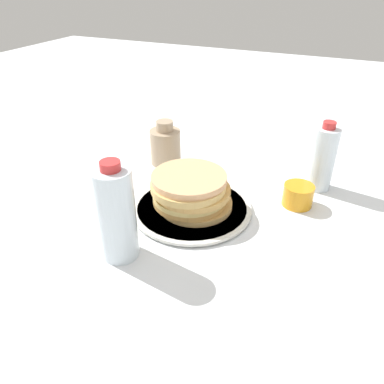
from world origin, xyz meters
The scene contains 7 objects.
ground_plane centered at (0.00, 0.00, 0.00)m, with size 4.00×4.00×0.00m, color white.
plate centered at (-0.01, 0.00, 0.01)m, with size 0.30×0.30×0.01m.
pancake_stack centered at (-0.01, 0.00, 0.06)m, with size 0.20×0.20×0.09m.
juice_glass centered at (-0.25, -0.14, 0.03)m, with size 0.08×0.08×0.06m.
cream_jug centered at (0.17, -0.21, 0.06)m, with size 0.09×0.09×0.14m.
water_bottle_near centered at (-0.28, -0.25, 0.09)m, with size 0.07×0.07×0.19m.
water_bottle_mid centered at (0.06, 0.21, 0.10)m, with size 0.08×0.08×0.22m.
Camera 1 is at (-0.33, 0.71, 0.53)m, focal length 35.00 mm.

